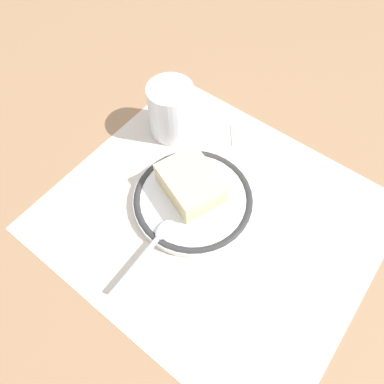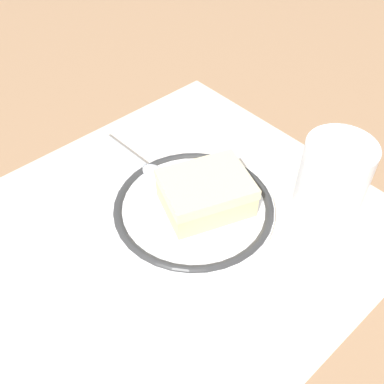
{
  "view_description": "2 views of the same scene",
  "coord_description": "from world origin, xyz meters",
  "px_view_note": "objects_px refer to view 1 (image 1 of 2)",
  "views": [
    {
      "loc": [
        0.13,
        -0.22,
        0.48
      ],
      "look_at": [
        -0.04,
        -0.0,
        0.03
      ],
      "focal_mm": 33.57,
      "sensor_mm": 36.0,
      "label": 1
    },
    {
      "loc": [
        0.19,
        0.25,
        0.38
      ],
      "look_at": [
        -0.04,
        -0.0,
        0.03
      ],
      "focal_mm": 41.94,
      "sensor_mm": 36.0,
      "label": 2
    }
  ],
  "objects_px": {
    "plate": "(192,201)",
    "spoon": "(153,244)",
    "sugar_packet": "(240,134)",
    "cup": "(171,113)",
    "cake_slice": "(191,183)"
  },
  "relations": [
    {
      "from": "plate",
      "to": "spoon",
      "type": "relative_size",
      "value": 1.43
    },
    {
      "from": "spoon",
      "to": "sugar_packet",
      "type": "height_order",
      "value": "spoon"
    },
    {
      "from": "plate",
      "to": "cake_slice",
      "type": "bearing_deg",
      "value": 134.06
    },
    {
      "from": "plate",
      "to": "cup",
      "type": "xyz_separation_m",
      "value": [
        -0.12,
        0.1,
        0.03
      ]
    },
    {
      "from": "cup",
      "to": "spoon",
      "type": "bearing_deg",
      "value": -57.43
    },
    {
      "from": "plate",
      "to": "cake_slice",
      "type": "height_order",
      "value": "cake_slice"
    },
    {
      "from": "cup",
      "to": "sugar_packet",
      "type": "relative_size",
      "value": 1.85
    },
    {
      "from": "spoon",
      "to": "plate",
      "type": "bearing_deg",
      "value": 91.64
    },
    {
      "from": "cup",
      "to": "sugar_packet",
      "type": "xyz_separation_m",
      "value": [
        0.1,
        0.06,
        -0.04
      ]
    },
    {
      "from": "plate",
      "to": "sugar_packet",
      "type": "xyz_separation_m",
      "value": [
        -0.02,
        0.16,
        -0.01
      ]
    },
    {
      "from": "plate",
      "to": "sugar_packet",
      "type": "bearing_deg",
      "value": 96.04
    },
    {
      "from": "plate",
      "to": "cup",
      "type": "bearing_deg",
      "value": 140.49
    },
    {
      "from": "cake_slice",
      "to": "cup",
      "type": "bearing_deg",
      "value": 141.2
    },
    {
      "from": "plate",
      "to": "spoon",
      "type": "bearing_deg",
      "value": -88.36
    },
    {
      "from": "spoon",
      "to": "sugar_packet",
      "type": "relative_size",
      "value": 2.52
    }
  ]
}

